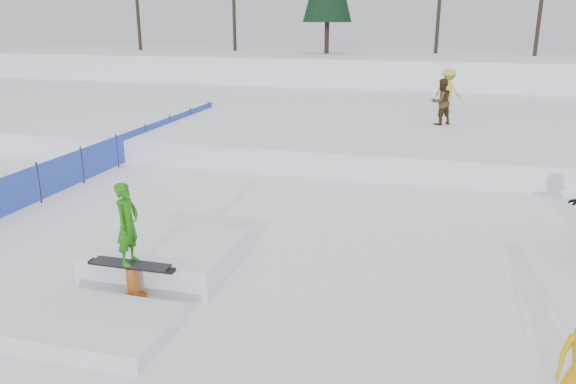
% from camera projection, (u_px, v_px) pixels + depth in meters
% --- Properties ---
extents(ground, '(120.00, 120.00, 0.00)m').
position_uv_depth(ground, '(235.00, 275.00, 10.68)').
color(ground, white).
extents(snow_berm, '(60.00, 14.00, 2.40)m').
position_uv_depth(snow_berm, '(388.00, 71.00, 37.98)').
color(snow_berm, white).
rests_on(snow_berm, ground).
extents(snow_midrise, '(50.00, 18.00, 0.80)m').
position_uv_depth(snow_midrise, '(358.00, 117.00, 25.31)').
color(snow_midrise, white).
rests_on(snow_midrise, ground).
extents(safety_fence, '(0.05, 16.00, 1.10)m').
position_uv_depth(safety_fence, '(117.00, 151.00, 18.22)').
color(safety_fence, blue).
rests_on(safety_fence, ground).
extents(walker_olive, '(1.07, 1.03, 1.73)m').
position_uv_depth(walker_olive, '(441.00, 102.00, 21.07)').
color(walker_olive, '#372A13').
rests_on(walker_olive, snow_midrise).
extents(walker_ygreen, '(1.38, 1.21, 1.85)m').
position_uv_depth(walker_ygreen, '(448.00, 91.00, 23.81)').
color(walker_ygreen, gold).
rests_on(walker_ygreen, snow_midrise).
extents(jib_rail_feature, '(2.60, 4.40, 2.11)m').
position_uv_depth(jib_rail_feature, '(149.00, 269.00, 10.22)').
color(jib_rail_feature, white).
rests_on(jib_rail_feature, ground).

